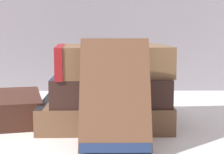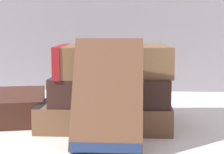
% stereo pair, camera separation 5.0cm
% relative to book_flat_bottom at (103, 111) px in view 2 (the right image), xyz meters
% --- Properties ---
extents(ground_plane, '(3.00, 3.00, 0.00)m').
position_rel_book_flat_bottom_xyz_m(ground_plane, '(-0.04, -0.02, -0.02)').
color(ground_plane, silver).
extents(book_flat_bottom, '(0.21, 0.18, 0.04)m').
position_rel_book_flat_bottom_xyz_m(book_flat_bottom, '(0.00, 0.00, 0.00)').
color(book_flat_bottom, brown).
rests_on(book_flat_bottom, ground_plane).
extents(book_flat_middle, '(0.19, 0.16, 0.04)m').
position_rel_book_flat_bottom_xyz_m(book_flat_middle, '(0.01, -0.01, 0.04)').
color(book_flat_middle, '#331E19').
rests_on(book_flat_middle, book_flat_bottom).
extents(book_flat_top, '(0.19, 0.17, 0.05)m').
position_rel_book_flat_bottom_xyz_m(book_flat_top, '(0.01, -0.01, 0.09)').
color(book_flat_top, brown).
rests_on(book_flat_top, book_flat_middle).
extents(book_leaning_front, '(0.09, 0.09, 0.15)m').
position_rel_book_flat_bottom_xyz_m(book_leaning_front, '(0.02, -0.14, 0.05)').
color(book_leaning_front, brown).
rests_on(book_leaning_front, ground_plane).
extents(pocket_watch, '(0.05, 0.05, 0.01)m').
position_rel_book_flat_bottom_xyz_m(pocket_watch, '(0.04, -0.02, 0.12)').
color(pocket_watch, silver).
rests_on(pocket_watch, book_flat_top).
extents(reading_glasses, '(0.11, 0.08, 0.00)m').
position_rel_book_flat_bottom_xyz_m(reading_glasses, '(-0.06, 0.15, -0.02)').
color(reading_glasses, '#4C3828').
rests_on(reading_glasses, ground_plane).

